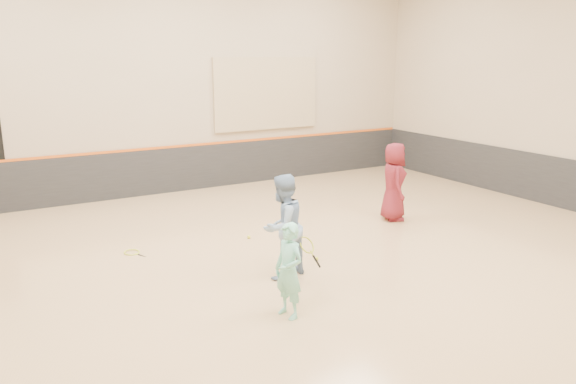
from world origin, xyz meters
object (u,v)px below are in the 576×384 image
instructor (283,227)px  girl (289,271)px  young_man (394,182)px  spare_racket (132,251)px

instructor → girl: bearing=42.3°
young_man → spare_racket: size_ratio=2.69×
girl → spare_racket: (-1.23, 3.68, -0.64)m
girl → young_man: young_man is taller
instructor → young_man: 4.10m
young_man → spare_racket: 5.72m
girl → instructor: bearing=142.3°
instructor → spare_racket: bearing=-73.6°
girl → young_man: bearing=112.4°
spare_racket → young_man: bearing=-7.4°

